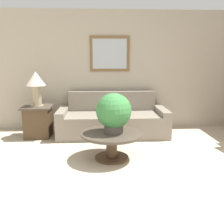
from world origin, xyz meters
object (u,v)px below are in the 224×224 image
at_px(couch_main, 113,121).
at_px(potted_plant_on_table, 114,112).
at_px(side_table, 38,121).
at_px(coffee_table, 112,140).
at_px(table_lamp, 36,83).

bearing_deg(couch_main, potted_plant_on_table, -92.33).
bearing_deg(couch_main, side_table, -177.09).
distance_m(couch_main, side_table, 1.53).
distance_m(coffee_table, potted_plant_on_table, 0.44).
relative_size(couch_main, side_table, 3.54).
height_order(couch_main, side_table, couch_main).
bearing_deg(coffee_table, table_lamp, 139.12).
xyz_separation_m(table_lamp, potted_plant_on_table, (1.47, -1.24, -0.34)).
bearing_deg(potted_plant_on_table, couch_main, 87.67).
bearing_deg(potted_plant_on_table, coffee_table, -179.17).
relative_size(couch_main, table_lamp, 3.26).
distance_m(side_table, table_lamp, 0.77).
height_order(couch_main, table_lamp, table_lamp).
xyz_separation_m(couch_main, potted_plant_on_table, (-0.05, -1.32, 0.47)).
relative_size(side_table, potted_plant_on_table, 1.02).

